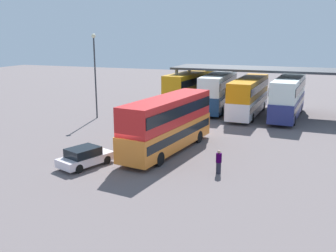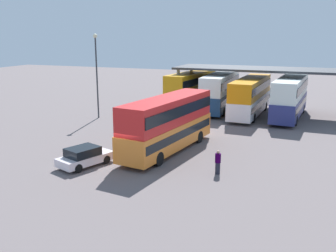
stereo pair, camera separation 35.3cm
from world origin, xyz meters
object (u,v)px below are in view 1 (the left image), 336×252
lamppost_tall (95,67)px  double_decker_mid_row (218,90)px  double_decker_far_right (249,95)px  double_decker_main (168,122)px  double_decker_near_canopy (190,88)px  double_decker_end_of_row (288,96)px  parked_hatchback (85,157)px  pedestrian_waiting (219,162)px

lamppost_tall → double_decker_mid_row: bearing=39.0°
double_decker_far_right → double_decker_main: bearing=169.3°
double_decker_near_canopy → double_decker_main: bearing=-161.9°
double_decker_far_right → double_decker_end_of_row: double_decker_end_of_row is taller
parked_hatchback → double_decker_end_of_row: double_decker_end_of_row is taller
double_decker_far_right → double_decker_end_of_row: (4.20, 0.11, 0.12)m
double_decker_near_canopy → double_decker_mid_row: (3.78, -0.67, 0.02)m
double_decker_end_of_row → lamppost_tall: (-19.38, -7.36, 3.13)m
double_decker_near_canopy → double_decker_far_right: bearing=-102.6°
parked_hatchback → lamppost_tall: (-7.36, 13.88, 4.85)m
pedestrian_waiting → parked_hatchback: bearing=-61.3°
double_decker_mid_row → parked_hatchback: bearing=168.8°
double_decker_main → double_decker_end_of_row: bearing=-18.3°
double_decker_main → lamppost_tall: (-11.48, 8.56, 3.21)m
double_decker_main → double_decker_near_canopy: size_ratio=0.98×
lamppost_tall → double_decker_near_canopy: bearing=52.6°
double_decker_mid_row → pedestrian_waiting: 21.85m
double_decker_near_canopy → double_decker_far_right: double_decker_near_canopy is taller
double_decker_near_canopy → pedestrian_waiting: (8.79, -21.88, -1.57)m
parked_hatchback → double_decker_mid_row: (3.94, 23.02, 1.71)m
double_decker_main → parked_hatchback: (-4.12, -5.31, -1.64)m
double_decker_main → parked_hatchback: size_ratio=2.62×
double_decker_mid_row → lamppost_tall: (-11.30, -9.15, 3.14)m
parked_hatchback → double_decker_near_canopy: double_decker_near_canopy is taller
parked_hatchback → double_decker_far_right: (7.82, 21.13, 1.60)m
parked_hatchback → double_decker_main: bearing=-17.9°
parked_hatchback → pedestrian_waiting: bearing=-58.6°
pedestrian_waiting → double_decker_main: bearing=-108.7°
parked_hatchback → pedestrian_waiting: 9.13m
double_decker_near_canopy → lamppost_tall: 12.76m
double_decker_mid_row → pedestrian_waiting: bearing=-168.2°
double_decker_near_canopy → parked_hatchback: bearing=-174.5°
double_decker_near_canopy → lamppost_tall: lamppost_tall is taller
double_decker_far_right → double_decker_mid_row: bearing=66.4°
double_decker_mid_row → lamppost_tall: lamppost_tall is taller
double_decker_near_canopy → double_decker_mid_row: size_ratio=0.97×
double_decker_mid_row → double_decker_end_of_row: double_decker_end_of_row is taller
lamppost_tall → pedestrian_waiting: 20.83m
double_decker_near_canopy → lamppost_tall: (-7.51, -9.82, 3.16)m
lamppost_tall → double_decker_end_of_row: bearing=20.8°
double_decker_near_canopy → pedestrian_waiting: size_ratio=7.05×
double_decker_far_right → pedestrian_waiting: 19.40m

